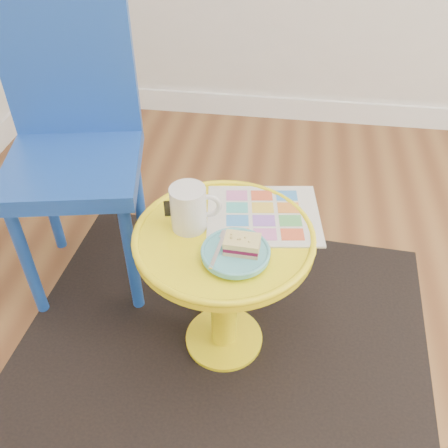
# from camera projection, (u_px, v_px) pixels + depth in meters

# --- Properties ---
(room_walls) EXTENTS (4.00, 4.00, 4.00)m
(room_walls) POSITION_uv_depth(u_px,v_px,m) (174.00, 216.00, 2.03)
(room_walls) COLOR silver
(room_walls) RESTS_ON ground
(rug) EXTENTS (1.36, 1.18, 0.01)m
(rug) POSITION_uv_depth(u_px,v_px,m) (224.00, 340.00, 1.63)
(rug) COLOR black
(rug) RESTS_ON ground
(side_table) EXTENTS (0.49, 0.49, 0.46)m
(side_table) POSITION_uv_depth(u_px,v_px,m) (224.00, 269.00, 1.42)
(side_table) COLOR yellow
(side_table) RESTS_ON ground
(chair) EXTENTS (0.49, 0.49, 0.93)m
(chair) POSITION_uv_depth(u_px,v_px,m) (73.00, 138.00, 1.57)
(chair) COLOR #1A47AB
(chair) RESTS_ON ground
(newspaper) EXTENTS (0.35, 0.31, 0.01)m
(newspaper) POSITION_uv_depth(u_px,v_px,m) (263.00, 215.00, 1.39)
(newspaper) COLOR silver
(newspaper) RESTS_ON side_table
(mug) EXTENTS (0.14, 0.10, 0.13)m
(mug) POSITION_uv_depth(u_px,v_px,m) (189.00, 207.00, 1.32)
(mug) COLOR silver
(mug) RESTS_ON side_table
(plate) EXTENTS (0.17, 0.17, 0.02)m
(plate) POSITION_uv_depth(u_px,v_px,m) (236.00, 253.00, 1.26)
(plate) COLOR #59B5BE
(plate) RESTS_ON newspaper
(cake_slice) EXTENTS (0.09, 0.06, 0.04)m
(cake_slice) POSITION_uv_depth(u_px,v_px,m) (242.00, 244.00, 1.24)
(cake_slice) COLOR #D3BC8C
(cake_slice) RESTS_ON plate
(fork) EXTENTS (0.03, 0.14, 0.00)m
(fork) POSITION_uv_depth(u_px,v_px,m) (219.00, 247.00, 1.26)
(fork) COLOR silver
(fork) RESTS_ON plate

